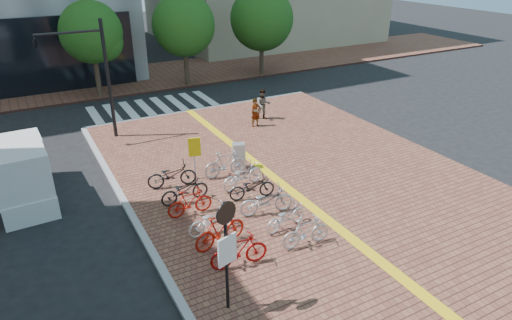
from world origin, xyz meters
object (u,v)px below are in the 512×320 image
bike_4 (185,190)px  bike_11 (225,164)px  utility_box (239,156)px  notice_sign (227,244)px  bike_2 (212,219)px  pedestrian_a (256,112)px  pedestrian_b (263,105)px  traffic_light_pole (76,60)px  bike_10 (242,175)px  box_truck (21,173)px  bike_7 (286,216)px  bike_3 (190,202)px  bike_8 (266,201)px  yellow_sign (194,151)px  bike_9 (252,187)px  bike_1 (220,230)px  bike_0 (239,251)px  bike_6 (306,232)px  bike_5 (172,175)px

bike_4 → bike_11: bearing=-64.4°
utility_box → notice_sign: 8.70m
bike_2 → pedestrian_a: bearing=-44.2°
pedestrian_b → traffic_light_pole: bearing=-168.8°
pedestrian_a → utility_box: pedestrian_a is taller
bike_10 → box_truck: size_ratio=0.45×
bike_4 → bike_11: (2.25, 1.22, 0.07)m
bike_7 → utility_box: utility_box is taller
bike_4 → traffic_light_pole: traffic_light_pole is taller
bike_4 → bike_3: bearing=167.8°
bike_2 → bike_8: size_ratio=0.90×
utility_box → yellow_sign: size_ratio=0.62×
yellow_sign → utility_box: bearing=2.6°
bike_8 → bike_2: bearing=103.9°
bike_7 → bike_9: 2.36m
bike_1 → bike_0: bearing=172.2°
pedestrian_a → traffic_light_pole: 9.16m
bike_2 → bike_6: size_ratio=1.05×
bike_8 → pedestrian_a: (3.92, 8.03, 0.24)m
bike_4 → bike_1: bearing=177.5°
bike_2 → bike_7: 2.50m
bike_1 → notice_sign: notice_sign is taller
bike_1 → utility_box: utility_box is taller
bike_10 → bike_9: bearing=162.3°
bike_7 → bike_9: (-0.05, 2.36, 0.02)m
bike_7 → utility_box: size_ratio=1.51×
bike_6 → notice_sign: size_ratio=0.52×
bike_5 → bike_6: size_ratio=1.14×
bike_8 → box_truck: (-7.54, 5.46, 0.49)m
notice_sign → bike_8: bearing=48.5°
yellow_sign → pedestrian_b: bearing=39.8°
bike_4 → utility_box: 3.53m
bike_7 → traffic_light_pole: size_ratio=0.30×
pedestrian_a → bike_3: bearing=-138.7°
bike_5 → bike_9: bearing=-124.4°
bike_1 → bike_6: 2.74m
bike_4 → bike_9: bearing=-115.2°
bike_11 → box_truck: 7.80m
pedestrian_b → bike_6: bearing=-93.0°
bike_11 → bike_1: bearing=155.7°
bike_0 → bike_8: bike_0 is taller
bike_4 → pedestrian_a: (6.20, 5.84, 0.27)m
bike_5 → bike_11: (2.27, -0.18, 0.05)m
bike_7 → pedestrian_b: pedestrian_b is taller
bike_2 → bike_3: bearing=3.7°
bike_2 → bike_7: (2.29, -1.00, -0.02)m
bike_8 → traffic_light_pole: size_ratio=0.34×
pedestrian_b → yellow_sign: 7.86m
bike_11 → pedestrian_b: 7.22m
bike_0 → bike_8: 3.13m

